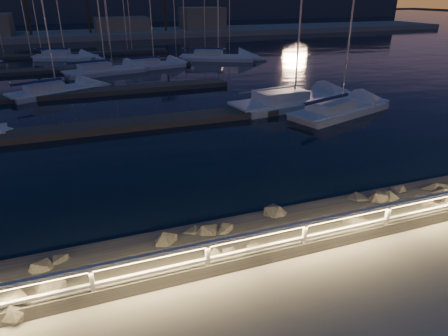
{
  "coord_description": "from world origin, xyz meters",
  "views": [
    {
      "loc": [
        -1.66,
        -8.51,
        7.12
      ],
      "look_at": [
        2.95,
        4.0,
        1.26
      ],
      "focal_mm": 32.0,
      "sensor_mm": 36.0,
      "label": 1
    }
  ],
  "objects_px": {
    "sailboat_n": "(64,56)",
    "sailboat_d": "(339,109)",
    "guard_rail": "(168,259)",
    "sailboat_g": "(152,65)",
    "sailboat_c": "(54,90)",
    "sailboat_h": "(291,100)",
    "sailboat_l": "(216,57)",
    "sailboat_k": "(103,70)"
  },
  "relations": [
    {
      "from": "sailboat_g",
      "to": "sailboat_n",
      "type": "distance_m",
      "value": 13.55
    },
    {
      "from": "sailboat_h",
      "to": "sailboat_l",
      "type": "distance_m",
      "value": 23.0
    },
    {
      "from": "guard_rail",
      "to": "sailboat_l",
      "type": "distance_m",
      "value": 42.63
    },
    {
      "from": "guard_rail",
      "to": "sailboat_h",
      "type": "distance_m",
      "value": 21.41
    },
    {
      "from": "sailboat_c",
      "to": "sailboat_g",
      "type": "distance_m",
      "value": 14.03
    },
    {
      "from": "sailboat_k",
      "to": "sailboat_c",
      "type": "bearing_deg",
      "value": -133.65
    },
    {
      "from": "sailboat_d",
      "to": "sailboat_l",
      "type": "relative_size",
      "value": 0.91
    },
    {
      "from": "sailboat_c",
      "to": "sailboat_d",
      "type": "xyz_separation_m",
      "value": [
        18.53,
        -12.95,
        0.01
      ]
    },
    {
      "from": "guard_rail",
      "to": "sailboat_c",
      "type": "bearing_deg",
      "value": 97.29
    },
    {
      "from": "sailboat_n",
      "to": "sailboat_c",
      "type": "bearing_deg",
      "value": -69.94
    },
    {
      "from": "sailboat_h",
      "to": "sailboat_k",
      "type": "bearing_deg",
      "value": 115.71
    },
    {
      "from": "sailboat_c",
      "to": "sailboat_l",
      "type": "bearing_deg",
      "value": 11.44
    },
    {
      "from": "guard_rail",
      "to": "sailboat_g",
      "type": "distance_m",
      "value": 37.29
    },
    {
      "from": "sailboat_n",
      "to": "sailboat_d",
      "type": "bearing_deg",
      "value": -39.27
    },
    {
      "from": "sailboat_d",
      "to": "sailboat_h",
      "type": "relative_size",
      "value": 0.86
    },
    {
      "from": "guard_rail",
      "to": "sailboat_c",
      "type": "xyz_separation_m",
      "value": [
        -3.43,
        26.85,
        -0.96
      ]
    },
    {
      "from": "sailboat_d",
      "to": "sailboat_g",
      "type": "distance_m",
      "value": 24.34
    },
    {
      "from": "sailboat_c",
      "to": "sailboat_h",
      "type": "xyz_separation_m",
      "value": [
        16.51,
        -9.92,
        0.05
      ]
    },
    {
      "from": "sailboat_d",
      "to": "sailboat_g",
      "type": "relative_size",
      "value": 1.14
    },
    {
      "from": "sailboat_h",
      "to": "sailboat_g",
      "type": "bearing_deg",
      "value": 100.55
    },
    {
      "from": "sailboat_c",
      "to": "sailboat_l",
      "type": "relative_size",
      "value": 0.82
    },
    {
      "from": "sailboat_d",
      "to": "sailboat_k",
      "type": "xyz_separation_m",
      "value": [
        -13.94,
        21.12,
        0.02
      ]
    },
    {
      "from": "guard_rail",
      "to": "sailboat_h",
      "type": "bearing_deg",
      "value": 52.31
    },
    {
      "from": "sailboat_c",
      "to": "sailboat_h",
      "type": "bearing_deg",
      "value": -54.46
    },
    {
      "from": "guard_rail",
      "to": "sailboat_l",
      "type": "xyz_separation_m",
      "value": [
        15.18,
        39.83,
        -0.92
      ]
    },
    {
      "from": "guard_rail",
      "to": "sailboat_l",
      "type": "height_order",
      "value": "sailboat_l"
    },
    {
      "from": "sailboat_g",
      "to": "sailboat_h",
      "type": "distance_m",
      "value": 20.82
    },
    {
      "from": "sailboat_l",
      "to": "sailboat_n",
      "type": "distance_m",
      "value": 19.12
    },
    {
      "from": "sailboat_c",
      "to": "sailboat_g",
      "type": "relative_size",
      "value": 1.03
    },
    {
      "from": "sailboat_c",
      "to": "sailboat_k",
      "type": "bearing_deg",
      "value": 37.25
    },
    {
      "from": "sailboat_h",
      "to": "sailboat_n",
      "type": "xyz_separation_m",
      "value": [
        -15.79,
        29.65,
        -0.03
      ]
    },
    {
      "from": "sailboat_c",
      "to": "sailboat_k",
      "type": "height_order",
      "value": "sailboat_k"
    },
    {
      "from": "guard_rail",
      "to": "sailboat_d",
      "type": "xyz_separation_m",
      "value": [
        15.09,
        13.9,
        -0.95
      ]
    },
    {
      "from": "guard_rail",
      "to": "sailboat_g",
      "type": "xyz_separation_m",
      "value": [
        6.56,
        36.7,
        -0.97
      ]
    },
    {
      "from": "sailboat_c",
      "to": "sailboat_n",
      "type": "relative_size",
      "value": 0.98
    },
    {
      "from": "guard_rail",
      "to": "sailboat_n",
      "type": "bearing_deg",
      "value": 93.34
    },
    {
      "from": "sailboat_g",
      "to": "sailboat_l",
      "type": "bearing_deg",
      "value": 6.51
    },
    {
      "from": "guard_rail",
      "to": "sailboat_g",
      "type": "height_order",
      "value": "sailboat_g"
    },
    {
      "from": "sailboat_c",
      "to": "sailboat_k",
      "type": "distance_m",
      "value": 9.37
    },
    {
      "from": "sailboat_c",
      "to": "sailboat_d",
      "type": "relative_size",
      "value": 0.9
    },
    {
      "from": "sailboat_g",
      "to": "sailboat_d",
      "type": "bearing_deg",
      "value": -82.95
    },
    {
      "from": "sailboat_c",
      "to": "sailboat_n",
      "type": "bearing_deg",
      "value": 64.46
    }
  ]
}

